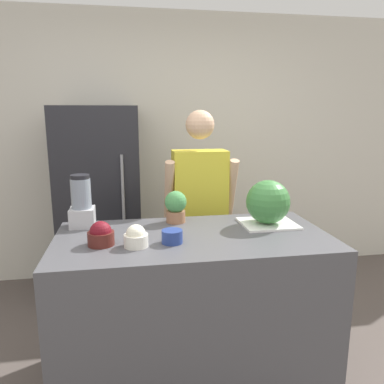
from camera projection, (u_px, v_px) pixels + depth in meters
The scene contains 11 objects.
wall_back at pixel (164, 148), 3.78m from camera, with size 8.00×0.06×2.60m.
counter_island at pixel (193, 309), 2.28m from camera, with size 1.59×0.80×0.95m.
refrigerator at pixel (100, 202), 3.39m from camera, with size 0.70×0.72×1.70m.
person at pixel (200, 216), 2.93m from camera, with size 0.55×0.27×1.67m.
cutting_board at pixel (268, 224), 2.39m from camera, with size 0.34×0.30×0.01m.
watermelon at pixel (268, 202), 2.35m from camera, with size 0.28×0.28×0.28m.
bowl_cherries at pixel (101, 235), 2.01m from camera, with size 0.14×0.14×0.13m.
bowl_cream at pixel (136, 237), 1.99m from camera, with size 0.13×0.13×0.12m.
bowl_small_blue at pixel (172, 237), 2.05m from camera, with size 0.12×0.12×0.07m.
blender at pixel (82, 204), 2.32m from camera, with size 0.15×0.15×0.33m.
potted_plant at pixel (176, 206), 2.42m from camera, with size 0.14×0.14×0.21m.
Camera 1 is at (-0.36, -1.65, 1.65)m, focal length 35.00 mm.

